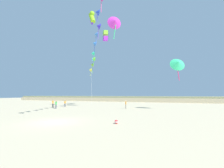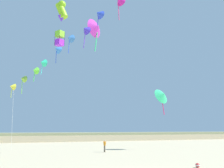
{
  "view_description": "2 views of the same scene",
  "coord_description": "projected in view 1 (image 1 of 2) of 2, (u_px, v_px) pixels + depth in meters",
  "views": [
    {
      "loc": [
        10.78,
        -11.98,
        2.71
      ],
      "look_at": [
        1.01,
        13.36,
        4.66
      ],
      "focal_mm": 24.0,
      "sensor_mm": 36.0,
      "label": 1
    },
    {
      "loc": [
        -7.19,
        -15.38,
        3.12
      ],
      "look_at": [
        1.1,
        8.47,
        7.89
      ],
      "focal_mm": 38.0,
      "sensor_mm": 36.0,
      "label": 2
    }
  ],
  "objects": [
    {
      "name": "large_kite_high_solo",
      "position": [
        106.0,
        36.0,
        36.32
      ],
      "size": [
        1.5,
        1.5,
        2.35
      ],
      "color": "#A127EB"
    },
    {
      "name": "large_kite_outer_drift",
      "position": [
        92.0,
        18.0,
        31.16
      ],
      "size": [
        2.0,
        1.68,
        3.01
      ],
      "color": "#87CF1D"
    },
    {
      "name": "person_mid_center",
      "position": [
        56.0,
        104.0,
        29.14
      ],
      "size": [
        0.21,
        0.54,
        1.54
      ],
      "color": "#474C56",
      "rests_on": "ground"
    },
    {
      "name": "kite_banner_string",
      "position": [
        97.0,
        18.0,
        26.18
      ],
      "size": [
        19.59,
        29.89,
        23.01
      ],
      "color": "yellow"
    },
    {
      "name": "beach_ball",
      "position": [
        116.0,
        122.0,
        13.99
      ],
      "size": [
        0.36,
        0.36,
        0.36
      ],
      "color": "red",
      "rests_on": "ground"
    },
    {
      "name": "person_far_left",
      "position": [
        65.0,
        103.0,
        33.21
      ],
      "size": [
        0.48,
        0.35,
        1.5
      ],
      "color": "#474C56",
      "rests_on": "ground"
    },
    {
      "name": "large_kite_mid_trail",
      "position": [
        115.0,
        22.0,
        29.56
      ],
      "size": [
        2.97,
        2.61,
        5.01
      ],
      "color": "#CE32B8"
    },
    {
      "name": "person_near_right",
      "position": [
        126.0,
        104.0,
        29.06
      ],
      "size": [
        0.31,
        0.55,
        1.62
      ],
      "color": "#726656",
      "rests_on": "ground"
    },
    {
      "name": "ground_plane",
      "position": [
        54.0,
        122.0,
        14.83
      ],
      "size": [
        240.0,
        240.0,
        0.0
      ],
      "primitive_type": "plane",
      "color": "beige"
    },
    {
      "name": "large_kite_low_lead",
      "position": [
        178.0,
        63.0,
        26.43
      ],
      "size": [
        2.98,
        2.51,
        4.41
      ],
      "color": "#36DA87"
    },
    {
      "name": "person_near_left",
      "position": [
        53.0,
        103.0,
        31.84
      ],
      "size": [
        0.22,
        0.57,
        1.61
      ],
      "color": "black",
      "rests_on": "ground"
    },
    {
      "name": "dune_ridge",
      "position": [
        141.0,
        99.0,
        60.02
      ],
      "size": [
        120.0,
        11.32,
        2.09
      ],
      "color": "#BFAE8B",
      "rests_on": "ground"
    }
  ]
}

